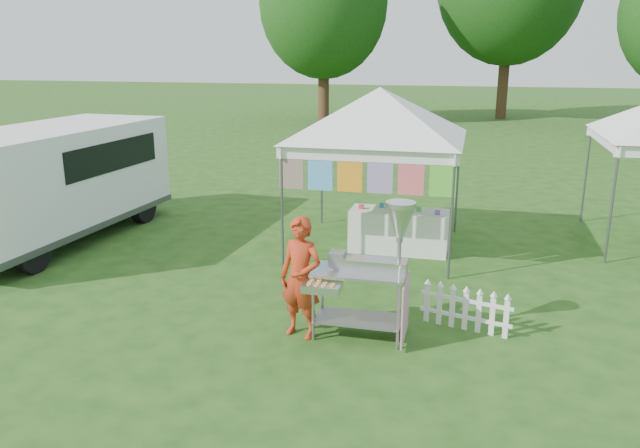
# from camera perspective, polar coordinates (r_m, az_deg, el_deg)

# --- Properties ---
(ground) EXTENTS (120.00, 120.00, 0.00)m
(ground) POSITION_cam_1_polar(r_m,az_deg,el_deg) (8.76, 1.52, -8.92)
(ground) COLOR #1F4614
(ground) RESTS_ON ground
(canopy_main) EXTENTS (4.24, 4.24, 3.45)m
(canopy_main) POSITION_cam_1_polar(r_m,az_deg,el_deg) (11.43, 5.51, 12.30)
(canopy_main) COLOR #59595E
(canopy_main) RESTS_ON ground
(tree_left) EXTENTS (6.40, 6.40, 9.53)m
(tree_left) POSITION_cam_1_polar(r_m,az_deg,el_deg) (32.78, 0.34, 19.49)
(tree_left) COLOR #3D2016
(tree_left) RESTS_ON ground
(donut_cart) EXTENTS (1.32, 0.90, 1.84)m
(donut_cart) POSITION_cam_1_polar(r_m,az_deg,el_deg) (7.92, 5.00, -3.28)
(donut_cart) COLOR gray
(donut_cart) RESTS_ON ground
(vendor) EXTENTS (0.67, 0.53, 1.61)m
(vendor) POSITION_cam_1_polar(r_m,az_deg,el_deg) (8.07, -1.77, -4.94)
(vendor) COLOR #AF3115
(vendor) RESTS_ON ground
(cargo_van) EXTENTS (2.43, 5.43, 2.21)m
(cargo_van) POSITION_cam_1_polar(r_m,az_deg,el_deg) (13.27, -23.13, 3.74)
(cargo_van) COLOR white
(cargo_van) RESTS_ON ground
(picket_fence) EXTENTS (1.22, 0.36, 0.56)m
(picket_fence) POSITION_cam_1_polar(r_m,az_deg,el_deg) (8.63, 13.15, -7.65)
(picket_fence) COLOR white
(picket_fence) RESTS_ON ground
(display_table) EXTENTS (1.80, 0.70, 0.79)m
(display_table) POSITION_cam_1_polar(r_m,az_deg,el_deg) (11.68, 7.21, -0.62)
(display_table) COLOR white
(display_table) RESTS_ON ground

